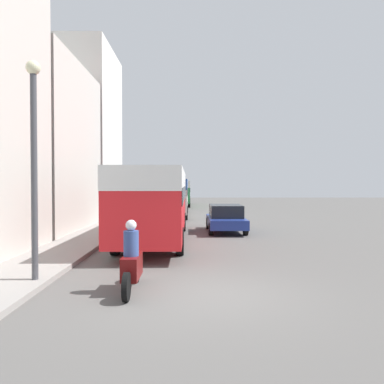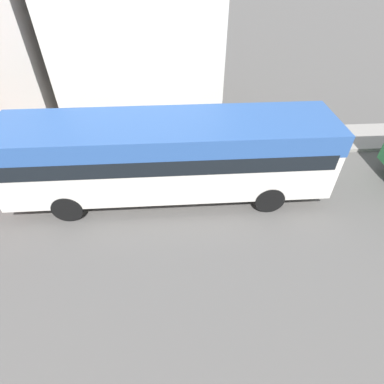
# 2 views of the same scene
# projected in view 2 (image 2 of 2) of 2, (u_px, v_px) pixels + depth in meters

# --- Properties ---
(bus_following) EXTENTS (2.50, 10.87, 2.90)m
(bus_following) POSITION_uv_depth(u_px,v_px,m) (168.00, 150.00, 9.89)
(bus_following) COLOR silver
(bus_following) RESTS_ON ground_plane
(pedestrian_near_curb) EXTENTS (0.44, 0.44, 1.59)m
(pedestrian_near_curb) POSITION_uv_depth(u_px,v_px,m) (76.00, 130.00, 12.74)
(pedestrian_near_curb) COLOR #232838
(pedestrian_near_curb) RESTS_ON sidewalk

